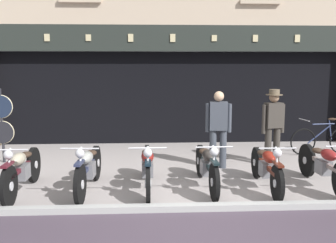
{
  "coord_description": "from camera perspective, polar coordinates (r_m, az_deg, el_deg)",
  "views": [
    {
      "loc": [
        -0.71,
        -5.64,
        2.26
      ],
      "look_at": [
        -0.27,
        2.75,
        1.0
      ],
      "focal_mm": 41.34,
      "sensor_mm": 36.0,
      "label": 1
    }
  ],
  "objects": [
    {
      "name": "motorcycle_center_right",
      "position": [
        7.28,
        14.32,
        -6.46
      ],
      "size": [
        0.62,
        1.99,
        0.9
      ],
      "rotation": [
        0.0,
        0.0,
        3.11
      ],
      "color": "black",
      "rests_on": "ground"
    },
    {
      "name": "shop_facade",
      "position": [
        12.7,
        0.21,
        5.86
      ],
      "size": [
        10.86,
        4.42,
        6.08
      ],
      "color": "black",
      "rests_on": "ground"
    },
    {
      "name": "motorcycle_right",
      "position": [
        7.68,
        22.03,
        -5.92
      ],
      "size": [
        0.62,
        2.07,
        0.93
      ],
      "rotation": [
        0.0,
        0.0,
        3.16
      ],
      "color": "black",
      "rests_on": "ground"
    },
    {
      "name": "motorcycle_far_left",
      "position": [
        7.27,
        -20.75,
        -6.61
      ],
      "size": [
        0.62,
        2.01,
        0.93
      ],
      "rotation": [
        0.0,
        0.0,
        3.14
      ],
      "color": "black",
      "rests_on": "ground"
    },
    {
      "name": "motorcycle_center_left",
      "position": [
        7.01,
        -3.04,
        -6.64
      ],
      "size": [
        0.62,
        2.11,
        0.93
      ],
      "rotation": [
        0.0,
        0.0,
        3.15
      ],
      "color": "black",
      "rests_on": "ground"
    },
    {
      "name": "motorcycle_left",
      "position": [
        7.05,
        -11.65,
        -6.68
      ],
      "size": [
        0.62,
        2.05,
        0.93
      ],
      "rotation": [
        0.0,
        0.0,
        3.09
      ],
      "color": "black",
      "rests_on": "ground"
    },
    {
      "name": "leaning_bicycle",
      "position": [
        10.54,
        21.88,
        -2.48
      ],
      "size": [
        1.74,
        0.5,
        0.93
      ],
      "rotation": [
        0.0,
        0.0,
        1.68
      ],
      "color": "black",
      "rests_on": "ground"
    },
    {
      "name": "advert_board_near",
      "position": [
        11.32,
        9.5,
        5.28
      ],
      "size": [
        0.77,
        0.03,
        1.05
      ],
      "color": "silver"
    },
    {
      "name": "tyre_sign_pole",
      "position": [
        9.6,
        -23.33,
        0.15
      ],
      "size": [
        0.54,
        0.06,
        1.71
      ],
      "color": "#232328",
      "rests_on": "ground"
    },
    {
      "name": "salesman_left",
      "position": [
        8.43,
        7.44,
        -0.62
      ],
      "size": [
        0.56,
        0.27,
        1.68
      ],
      "rotation": [
        0.0,
        0.0,
        3.03
      ],
      "color": "#3D424C",
      "rests_on": "ground"
    },
    {
      "name": "shopkeeper_center",
      "position": [
        8.93,
        15.24,
        -0.2
      ],
      "size": [
        0.55,
        0.37,
        1.7
      ],
      "rotation": [
        0.0,
        0.0,
        3.38
      ],
      "color": "#38332D",
      "rests_on": "ground"
    },
    {
      "name": "advert_board_far",
      "position": [
        11.62,
        15.03,
        5.21
      ],
      "size": [
        0.7,
        0.03,
        1.11
      ],
      "color": "silver"
    },
    {
      "name": "motorcycle_center",
      "position": [
        7.14,
        5.75,
        -6.44
      ],
      "size": [
        0.62,
        2.07,
        0.91
      ],
      "rotation": [
        0.0,
        0.0,
        3.17
      ],
      "color": "black",
      "rests_on": "ground"
    }
  ]
}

